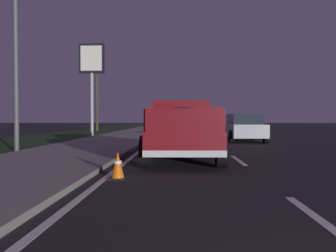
{
  "coord_description": "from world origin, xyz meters",
  "views": [
    {
      "loc": [
        -1.02,
        1.76,
        1.29
      ],
      "look_at": [
        10.15,
        2.2,
        1.04
      ],
      "focal_mm": 35.83,
      "sensor_mm": 36.0,
      "label": 1
    }
  ],
  "objects": [
    {
      "name": "sedan_silver",
      "position": [
        18.03,
        -1.74,
        0.78
      ],
      "size": [
        4.43,
        2.07,
        1.54
      ],
      "color": "#B2B5BA",
      "rests_on": "ground"
    },
    {
      "name": "ground",
      "position": [
        27.0,
        0.0,
        0.0
      ],
      "size": [
        144.0,
        144.0,
        0.0
      ],
      "primitive_type": "plane",
      "color": "black"
    },
    {
      "name": "street_light_near",
      "position": [
        11.4,
        7.73,
        5.31
      ],
      "size": [
        0.36,
        1.97,
        8.95
      ],
      "color": "#4C4C51",
      "rests_on": "ground"
    },
    {
      "name": "pickup_truck",
      "position": [
        9.66,
        1.75,
        0.98
      ],
      "size": [
        5.47,
        2.37,
        1.87
      ],
      "color": "maroon",
      "rests_on": "ground"
    },
    {
      "name": "lane_markings",
      "position": [
        29.22,
        2.51,
        0.0
      ],
      "size": [
        108.0,
        3.54,
        0.01
      ],
      "color": "silver",
      "rests_on": "ground"
    },
    {
      "name": "traffic_cone_near",
      "position": [
        6.05,
        3.11,
        0.28
      ],
      "size": [
        0.36,
        0.36,
        0.58
      ],
      "color": "black",
      "rests_on": "ground"
    },
    {
      "name": "bare_tree_far",
      "position": [
        33.52,
        10.56,
        3.08
      ],
      "size": [
        1.61,
        0.97,
        6.27
      ],
      "color": "#423323",
      "rests_on": "ground"
    },
    {
      "name": "grass_verge",
      "position": [
        27.0,
        10.7,
        0.0
      ],
      "size": [
        108.0,
        6.0,
        0.01
      ],
      "primitive_type": "cube",
      "color": "#1E3819",
      "rests_on": "ground"
    },
    {
      "name": "sedan_green",
      "position": [
        34.65,
        -1.54,
        0.78
      ],
      "size": [
        4.44,
        2.09,
        1.54
      ],
      "color": "#14592D",
      "rests_on": "ground"
    },
    {
      "name": "gas_price_sign",
      "position": [
        23.97,
        8.5,
        5.19
      ],
      "size": [
        0.27,
        1.9,
        6.91
      ],
      "color": "#99999E",
      "rests_on": "ground"
    },
    {
      "name": "sidewalk_shoulder",
      "position": [
        27.0,
        5.7,
        0.06
      ],
      "size": [
        108.0,
        4.0,
        0.12
      ],
      "primitive_type": "cube",
      "color": "gray",
      "rests_on": "ground"
    },
    {
      "name": "sedan_red",
      "position": [
        24.83,
        -1.59,
        0.78
      ],
      "size": [
        4.44,
        2.09,
        1.54
      ],
      "color": "maroon",
      "rests_on": "ground"
    }
  ]
}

